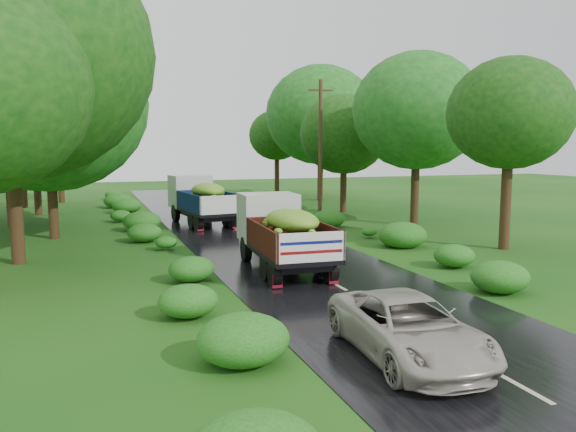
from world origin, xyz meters
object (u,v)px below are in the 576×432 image
truck_near (281,229)px  car (408,327)px  truck_far (200,197)px  utility_pole (320,148)px

truck_near → car: (-0.33, -8.89, -0.79)m
truck_far → utility_pole: utility_pole is taller
truck_near → truck_far: bearing=95.2°
utility_pole → truck_near: bearing=-112.2°
utility_pole → car: bearing=-101.9°
truck_near → car: truck_near is taller
truck_near → truck_far: (-0.45, 12.48, 0.06)m
truck_far → utility_pole: bearing=-9.2°
utility_pole → truck_far: bearing=-175.9°
truck_far → utility_pole: size_ratio=0.80×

